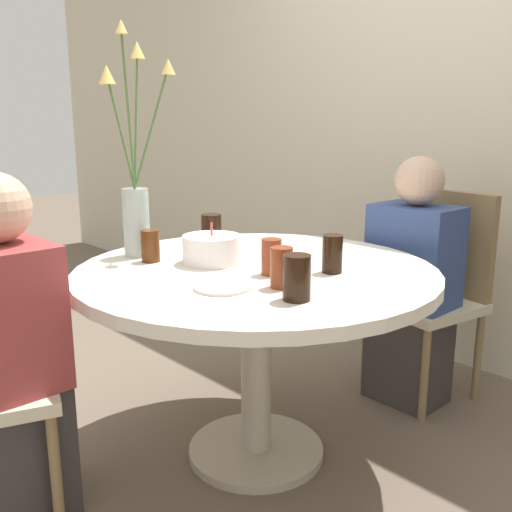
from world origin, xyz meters
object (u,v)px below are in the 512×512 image
(drink_glass_0, at_px, (271,257))
(person_boy, at_px, (11,363))
(birthday_cake, at_px, (212,249))
(flower_vase, at_px, (135,188))
(drink_glass_2, at_px, (211,232))
(drink_glass_5, at_px, (332,254))
(person_woman, at_px, (412,290))
(chair_near_front, at_px, (437,283))
(drink_glass_1, at_px, (297,278))
(drink_glass_4, at_px, (150,246))
(drink_glass_3, at_px, (281,267))
(side_plate, at_px, (223,287))

(drink_glass_0, distance_m, person_boy, 0.85)
(birthday_cake, xyz_separation_m, flower_vase, (-0.27, -0.13, 0.20))
(drink_glass_2, distance_m, drink_glass_5, 0.56)
(drink_glass_0, xyz_separation_m, drink_glass_2, (-0.44, 0.10, 0.01))
(person_woman, bearing_deg, chair_near_front, 80.05)
(drink_glass_0, bearing_deg, flower_vase, -162.12)
(drink_glass_2, bearing_deg, chair_near_front, 59.81)
(drink_glass_1, bearing_deg, birthday_cake, 168.65)
(flower_vase, bearing_deg, drink_glass_4, -8.54)
(drink_glass_3, bearing_deg, drink_glass_1, -26.65)
(chair_near_front, distance_m, drink_glass_5, 0.84)
(side_plate, height_order, person_boy, person_boy)
(drink_glass_1, bearing_deg, person_woman, 102.36)
(chair_near_front, relative_size, drink_glass_2, 6.61)
(person_woman, bearing_deg, drink_glass_0, -92.47)
(drink_glass_4, distance_m, drink_glass_5, 0.64)
(drink_glass_2, bearing_deg, side_plate, -35.31)
(chair_near_front, bearing_deg, birthday_cake, -97.60)
(person_boy, bearing_deg, flower_vase, 106.55)
(drink_glass_2, height_order, drink_glass_5, drink_glass_2)
(drink_glass_0, xyz_separation_m, drink_glass_5, (0.12, 0.16, 0.00))
(flower_vase, xyz_separation_m, side_plate, (0.54, -0.05, -0.25))
(chair_near_front, xyz_separation_m, side_plate, (-0.05, -1.18, 0.21))
(side_plate, bearing_deg, chair_near_front, 87.77)
(drink_glass_1, distance_m, drink_glass_5, 0.33)
(drink_glass_0, xyz_separation_m, person_boy, (-0.37, -0.72, -0.27))
(side_plate, relative_size, person_woman, 0.17)
(flower_vase, bearing_deg, drink_glass_2, 71.66)
(flower_vase, distance_m, person_boy, 0.73)
(person_boy, bearing_deg, drink_glass_1, 43.51)
(drink_glass_0, distance_m, drink_glass_2, 0.45)
(drink_glass_2, relative_size, drink_glass_5, 1.08)
(drink_glass_2, distance_m, drink_glass_4, 0.29)
(drink_glass_5, height_order, person_boy, person_boy)
(birthday_cake, bearing_deg, drink_glass_5, 28.80)
(drink_glass_4, xyz_separation_m, person_woman, (0.45, 0.99, -0.27))
(chair_near_front, distance_m, side_plate, 1.20)
(drink_glass_2, bearing_deg, person_boy, -85.00)
(drink_glass_2, distance_m, person_boy, 0.87)
(chair_near_front, bearing_deg, drink_glass_5, -76.10)
(drink_glass_0, xyz_separation_m, person_woman, (0.03, 0.81, -0.27))
(drink_glass_1, height_order, drink_glass_3, drink_glass_1)
(drink_glass_2, bearing_deg, drink_glass_1, -19.78)
(flower_vase, relative_size, drink_glass_1, 6.21)
(drink_glass_5, height_order, person_woman, person_woman)
(chair_near_front, xyz_separation_m, birthday_cake, (-0.32, -1.00, 0.25))
(side_plate, xyz_separation_m, drink_glass_1, (0.23, 0.08, 0.06))
(drink_glass_5, bearing_deg, chair_near_front, 93.96)
(drink_glass_4, bearing_deg, drink_glass_1, 3.97)
(drink_glass_0, relative_size, drink_glass_3, 0.96)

